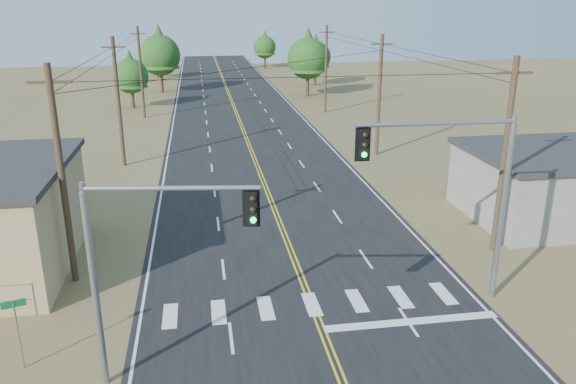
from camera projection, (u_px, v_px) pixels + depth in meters
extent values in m
cube|color=black|center=(257.00, 166.00, 44.74)|extent=(15.00, 200.00, 0.02)
cylinder|color=gray|center=(34.00, 299.00, 23.13)|extent=(0.06, 0.06, 1.50)
cylinder|color=#4C3826|center=(62.00, 178.00, 24.73)|extent=(0.30, 0.30, 10.00)
cube|color=#4C3826|center=(49.00, 82.00, 23.39)|extent=(1.80, 0.12, 0.12)
cylinder|color=#4C3826|center=(119.00, 103.00, 43.44)|extent=(0.30, 0.30, 10.00)
cube|color=#4C3826|center=(113.00, 47.00, 42.10)|extent=(1.80, 0.12, 0.12)
cylinder|color=#4C3826|center=(141.00, 73.00, 62.15)|extent=(0.30, 0.30, 10.00)
cube|color=#4C3826|center=(138.00, 34.00, 60.81)|extent=(1.80, 0.12, 0.12)
cylinder|color=#4C3826|center=(504.00, 159.00, 27.89)|extent=(0.30, 0.30, 10.00)
cube|color=#4C3826|center=(515.00, 73.00, 26.54)|extent=(1.80, 0.12, 0.12)
cylinder|color=#4C3826|center=(379.00, 96.00, 46.60)|extent=(0.30, 0.30, 10.00)
cube|color=#4C3826|center=(382.00, 44.00, 45.26)|extent=(1.80, 0.12, 0.12)
cylinder|color=#4C3826|center=(326.00, 70.00, 65.31)|extent=(0.30, 0.30, 10.00)
cube|color=#4C3826|center=(327.00, 32.00, 63.97)|extent=(1.80, 0.12, 0.12)
cylinder|color=gray|center=(95.00, 293.00, 18.12)|extent=(0.24, 0.24, 6.90)
cylinder|color=gray|center=(83.00, 192.00, 17.01)|extent=(0.18, 0.18, 0.59)
cylinder|color=gray|center=(172.00, 188.00, 17.02)|extent=(5.37, 0.94, 0.16)
cube|color=black|center=(252.00, 208.00, 17.25)|extent=(0.38, 0.34, 1.08)
sphere|color=black|center=(253.00, 199.00, 16.98)|extent=(0.20, 0.20, 0.20)
sphere|color=black|center=(253.00, 210.00, 17.09)|extent=(0.20, 0.20, 0.20)
sphere|color=#0CE533|center=(253.00, 220.00, 17.20)|extent=(0.20, 0.20, 0.20)
cylinder|color=gray|center=(502.00, 215.00, 23.61)|extent=(0.27, 0.27, 7.76)
cylinder|color=gray|center=(514.00, 124.00, 22.38)|extent=(0.20, 0.20, 0.66)
cylinder|color=gray|center=(436.00, 123.00, 21.93)|extent=(6.48, 0.35, 0.18)
cube|color=black|center=(363.00, 144.00, 21.80)|extent=(0.40, 0.34, 1.22)
sphere|color=black|center=(365.00, 135.00, 21.49)|extent=(0.22, 0.22, 0.22)
sphere|color=black|center=(365.00, 145.00, 21.61)|extent=(0.22, 0.22, 0.22)
sphere|color=#0CE533|center=(364.00, 155.00, 21.74)|extent=(0.22, 0.22, 0.22)
cylinder|color=gray|center=(19.00, 335.00, 19.57)|extent=(0.06, 0.06, 2.67)
cube|color=#0D602F|center=(13.00, 304.00, 19.18)|extent=(0.77, 0.28, 0.27)
cylinder|color=#3F2D1E|center=(133.00, 98.00, 69.20)|extent=(0.42, 0.42, 2.55)
cone|color=#154A17|center=(130.00, 68.00, 68.07)|extent=(3.97, 3.97, 4.53)
sphere|color=#154A17|center=(131.00, 76.00, 68.36)|extent=(4.25, 4.25, 4.25)
cylinder|color=#3F2D1E|center=(162.00, 80.00, 81.06)|extent=(0.44, 0.44, 3.46)
cone|color=#154A17|center=(159.00, 46.00, 79.52)|extent=(5.38, 5.38, 6.15)
sphere|color=#154A17|center=(160.00, 55.00, 79.92)|extent=(5.76, 5.76, 5.76)
cylinder|color=#3F2D1E|center=(158.00, 71.00, 97.62)|extent=(0.42, 0.42, 2.20)
cone|color=#154A17|center=(156.00, 53.00, 96.64)|extent=(3.42, 3.42, 3.91)
sphere|color=#154A17|center=(157.00, 58.00, 96.90)|extent=(3.66, 3.66, 3.66)
cylinder|color=#3F2D1E|center=(308.00, 84.00, 77.85)|extent=(0.46, 0.46, 3.37)
cone|color=#154A17|center=(308.00, 49.00, 76.35)|extent=(5.24, 5.24, 5.99)
sphere|color=#154A17|center=(308.00, 59.00, 76.74)|extent=(5.62, 5.62, 5.62)
cylinder|color=#3F2D1E|center=(315.00, 76.00, 88.31)|extent=(0.46, 0.46, 2.88)
cone|color=#154A17|center=(315.00, 50.00, 87.03)|extent=(4.48, 4.48, 5.12)
sphere|color=#154A17|center=(315.00, 57.00, 87.36)|extent=(4.80, 4.80, 4.80)
cylinder|color=#3F2D1E|center=(265.00, 61.00, 112.13)|extent=(0.40, 0.40, 2.65)
cone|color=#154A17|center=(265.00, 42.00, 110.96)|extent=(4.12, 4.12, 4.71)
sphere|color=#154A17|center=(265.00, 47.00, 111.26)|extent=(4.42, 4.42, 4.42)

